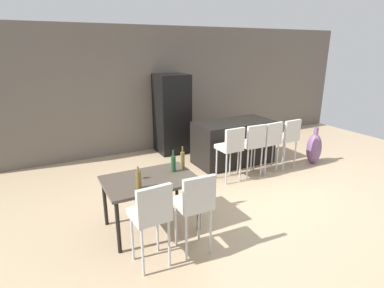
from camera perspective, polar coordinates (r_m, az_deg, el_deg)
The scene contains 16 objects.
ground_plane at distance 5.92m, azimuth 10.53°, elevation -7.07°, with size 10.00×10.00×0.00m, color tan.
back_wall at distance 7.82m, azimuth -1.59°, elevation 10.31°, with size 10.00×0.12×2.90m, color #665B51.
kitchen_island at distance 6.74m, azimuth 7.60°, elevation 0.34°, with size 1.67×0.84×0.92m, color black.
bar_chair_left at distance 5.70m, azimuth 7.21°, elevation -0.32°, with size 0.41×0.41×1.05m.
bar_chair_middle at distance 5.99m, azimuth 11.12°, elevation 0.35°, with size 0.42×0.42×1.05m.
bar_chair_right at distance 6.25m, azimuth 14.10°, elevation 0.86°, with size 0.43×0.43×1.05m.
bar_chair_far at distance 6.57m, azimuth 17.25°, elevation 1.40°, with size 0.42×0.42×1.05m.
dining_table at distance 4.24m, azimuth -7.72°, elevation -7.26°, with size 1.23×0.83×0.74m.
dining_chair_near at distance 3.49m, azimuth -7.54°, elevation -12.43°, with size 0.42×0.42×1.05m.
dining_chair_far at distance 3.69m, azimuth 0.59°, elevation -10.57°, with size 0.42×0.42×1.05m.
wine_bottle_corner at distance 3.91m, azimuth -9.85°, elevation -6.49°, with size 0.07×0.07×0.29m.
wine_bottle_left at distance 4.36m, azimuth -3.45°, elevation -3.58°, with size 0.07×0.07×0.32m.
wine_bottle_end at distance 4.46m, azimuth -1.75°, elevation -2.96°, with size 0.06×0.06×0.34m.
wine_glass_middle at distance 4.18m, azimuth -9.82°, elevation -4.80°, with size 0.07×0.07×0.17m.
refrigerator at distance 7.30m, azimuth -3.72°, elevation 5.54°, with size 0.72×0.68×1.84m, color black.
floor_vase at distance 7.16m, azimuth 21.60°, elevation -0.74°, with size 0.31×0.31×0.81m.
Camera 1 is at (-3.39, -4.19, 2.44)m, focal length 28.89 mm.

